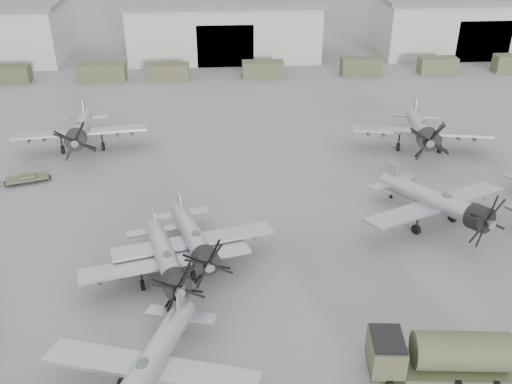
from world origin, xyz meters
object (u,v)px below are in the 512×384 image
(aircraft_mid_2, at_px, (440,203))
(aircraft_extra_360, at_px, (167,260))
(fuel_tanker, at_px, (439,354))
(tug_trailer, at_px, (0,182))
(aircraft_far_0, at_px, (80,130))
(aircraft_mid_1, at_px, (194,240))
(aircraft_far_1, at_px, (422,129))
(aircraft_near_1, at_px, (148,367))

(aircraft_mid_2, height_order, aircraft_extra_360, aircraft_mid_2)
(fuel_tanker, xyz_separation_m, tug_trailer, (-31.15, 24.37, -1.25))
(aircraft_extra_360, relative_size, fuel_tanker, 1.44)
(aircraft_mid_2, height_order, aircraft_far_0, aircraft_far_0)
(aircraft_extra_360, bearing_deg, aircraft_far_0, 99.85)
(aircraft_mid_2, bearing_deg, fuel_tanker, -133.58)
(aircraft_mid_1, bearing_deg, aircraft_far_1, 24.00)
(aircraft_far_0, xyz_separation_m, aircraft_far_1, (33.69, -2.40, 0.08))
(aircraft_mid_1, distance_m, aircraft_extra_360, 2.91)
(tug_trailer, bearing_deg, aircraft_near_1, -74.73)
(aircraft_mid_2, relative_size, fuel_tanker, 1.54)
(aircraft_far_0, distance_m, aircraft_extra_360, 24.22)
(aircraft_mid_2, xyz_separation_m, tug_trailer, (-36.45, 9.42, -1.83))
(aircraft_near_1, xyz_separation_m, aircraft_mid_1, (2.11, 11.76, -0.03))
(aircraft_mid_2, distance_m, tug_trailer, 37.70)
(aircraft_near_1, distance_m, aircraft_far_0, 32.98)
(aircraft_mid_1, xyz_separation_m, aircraft_extra_360, (-1.78, -2.30, 0.00))
(aircraft_near_1, distance_m, aircraft_extra_360, 9.46)
(aircraft_far_0, height_order, aircraft_extra_360, aircraft_far_0)
(tug_trailer, bearing_deg, aircraft_mid_1, -53.08)
(aircraft_near_1, relative_size, aircraft_mid_2, 0.94)
(aircraft_far_0, xyz_separation_m, fuel_tanker, (25.20, -31.29, -0.64))
(aircraft_mid_2, distance_m, aircraft_extra_360, 21.36)
(aircraft_mid_2, height_order, fuel_tanker, aircraft_mid_2)
(aircraft_mid_2, distance_m, aircraft_far_0, 34.61)
(aircraft_far_1, relative_size, fuel_tanker, 1.69)
(aircraft_far_0, height_order, fuel_tanker, aircraft_far_0)
(aircraft_mid_1, height_order, fuel_tanker, aircraft_mid_1)
(aircraft_far_1, xyz_separation_m, fuel_tanker, (-8.49, -28.89, -0.73))
(aircraft_near_1, bearing_deg, tug_trailer, 138.75)
(aircraft_extra_360, xyz_separation_m, fuel_tanker, (15.27, -9.20, -0.36))
(aircraft_near_1, height_order, fuel_tanker, aircraft_near_1)
(aircraft_mid_1, xyz_separation_m, aircraft_far_0, (-11.71, 19.79, 0.28))
(aircraft_far_1, distance_m, tug_trailer, 39.95)
(aircraft_mid_1, bearing_deg, aircraft_mid_2, -3.98)
(aircraft_far_1, bearing_deg, tug_trailer, -162.21)
(aircraft_mid_1, relative_size, fuel_tanker, 1.44)
(aircraft_far_0, bearing_deg, aircraft_mid_1, -66.36)
(aircraft_mid_1, distance_m, aircraft_mid_2, 19.11)
(aircraft_far_0, distance_m, tug_trailer, 9.32)
(fuel_tanker, bearing_deg, aircraft_extra_360, 154.41)
(aircraft_extra_360, distance_m, tug_trailer, 22.02)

